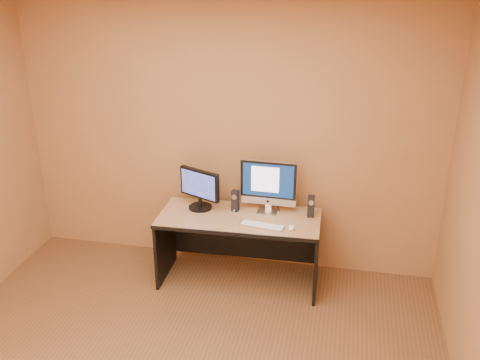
{
  "coord_description": "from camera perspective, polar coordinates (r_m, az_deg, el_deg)",
  "views": [
    {
      "loc": [
        1.1,
        -2.65,
        2.82
      ],
      "look_at": [
        0.23,
        1.48,
        1.08
      ],
      "focal_mm": 40.0,
      "sensor_mm": 36.0,
      "label": 1
    }
  ],
  "objects": [
    {
      "name": "walls",
      "position": [
        3.25,
        -9.42,
        -5.82
      ],
      "size": [
        4.0,
        4.0,
        2.6
      ],
      "primitive_type": null,
      "color": "#9D683F",
      "rests_on": "ground"
    },
    {
      "name": "desk",
      "position": [
        4.99,
        -0.09,
        -7.4
      ],
      "size": [
        1.47,
        0.68,
        0.67
      ],
      "primitive_type": null,
      "rotation": [
        0.0,
        0.0,
        0.03
      ],
      "color": "tan",
      "rests_on": "ground"
    },
    {
      "name": "keyboard",
      "position": [
        4.67,
        2.39,
        -4.86
      ],
      "size": [
        0.4,
        0.16,
        0.02
      ],
      "primitive_type": "cube",
      "rotation": [
        0.0,
        0.0,
        -0.15
      ],
      "color": "#B5B5B9",
      "rests_on": "desk"
    },
    {
      "name": "cable_b",
      "position": [
        5.04,
        3.22,
        -2.77
      ],
      "size": [
        0.06,
        0.16,
        0.01
      ],
      "primitive_type": "cylinder",
      "rotation": [
        1.57,
        0.0,
        -0.3
      ],
      "color": "black",
      "rests_on": "desk"
    },
    {
      "name": "mouse",
      "position": [
        4.63,
        5.52,
        -5.07
      ],
      "size": [
        0.06,
        0.1,
        0.03
      ],
      "primitive_type": "ellipsoid",
      "rotation": [
        0.0,
        0.0,
        0.07
      ],
      "color": "white",
      "rests_on": "desk"
    },
    {
      "name": "imac",
      "position": [
        4.83,
        2.99,
        -0.73
      ],
      "size": [
        0.52,
        0.2,
        0.5
      ],
      "primitive_type": null,
      "rotation": [
        0.0,
        0.0,
        -0.03
      ],
      "color": "#BCBCC1",
      "rests_on": "desk"
    },
    {
      "name": "cable_a",
      "position": [
        5.03,
        4.06,
        -2.84
      ],
      "size": [
        0.07,
        0.19,
        0.01
      ],
      "primitive_type": "cylinder",
      "rotation": [
        1.57,
        0.0,
        0.33
      ],
      "color": "black",
      "rests_on": "desk"
    },
    {
      "name": "second_monitor",
      "position": [
        4.93,
        -4.31,
        -1.0
      ],
      "size": [
        0.49,
        0.38,
        0.38
      ],
      "primitive_type": null,
      "rotation": [
        0.0,
        0.0,
        -0.41
      ],
      "color": "black",
      "rests_on": "desk"
    },
    {
      "name": "ceiling",
      "position": [
        2.88,
        -11.12,
        17.63
      ],
      "size": [
        4.0,
        4.0,
        0.0
      ],
      "primitive_type": "plane",
      "color": "white",
      "rests_on": "walls"
    },
    {
      "name": "speaker_left",
      "position": [
        4.91,
        -0.5,
        -2.22
      ],
      "size": [
        0.07,
        0.07,
        0.2
      ],
      "primitive_type": null,
      "rotation": [
        0.0,
        0.0,
        -0.09
      ],
      "color": "black",
      "rests_on": "desk"
    },
    {
      "name": "speaker_right",
      "position": [
        4.84,
        7.58,
        -2.8
      ],
      "size": [
        0.07,
        0.07,
        0.2
      ],
      "primitive_type": null,
      "rotation": [
        0.0,
        0.0,
        0.07
      ],
      "color": "black",
      "rests_on": "desk"
    }
  ]
}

